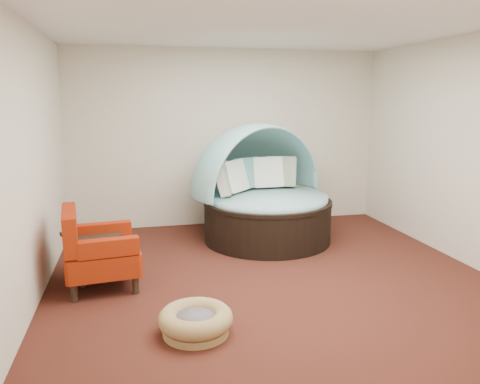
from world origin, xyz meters
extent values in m
plane|color=#481C14|center=(0.00, 0.00, 0.00)|extent=(5.00, 5.00, 0.00)
plane|color=beige|center=(0.00, 2.50, 1.40)|extent=(5.00, 0.00, 5.00)
plane|color=beige|center=(0.00, -2.50, 1.40)|extent=(5.00, 0.00, 5.00)
plane|color=beige|center=(-2.50, 0.00, 1.40)|extent=(0.00, 5.00, 5.00)
plane|color=beige|center=(2.50, 0.00, 1.40)|extent=(0.00, 5.00, 5.00)
plane|color=white|center=(0.00, 0.00, 2.80)|extent=(5.00, 5.00, 0.00)
cylinder|color=black|center=(0.35, 1.40, 0.28)|extent=(2.38, 2.38, 0.56)
cylinder|color=black|center=(0.35, 1.40, 0.58)|extent=(2.41, 2.41, 0.05)
cylinder|color=#99CEDA|center=(0.35, 1.40, 0.62)|extent=(2.25, 2.25, 0.12)
cube|color=#396644|center=(-0.26, 1.49, 0.92)|extent=(0.42, 0.53, 0.49)
cube|color=white|center=(-0.08, 1.63, 0.92)|extent=(0.51, 0.52, 0.49)
cube|color=#66B2AE|center=(0.16, 1.86, 0.92)|extent=(0.53, 0.42, 0.49)
cube|color=white|center=(0.49, 1.88, 0.92)|extent=(0.47, 0.27, 0.49)
cube|color=#396644|center=(0.71, 1.90, 0.92)|extent=(0.53, 0.42, 0.49)
cylinder|color=olive|center=(-1.03, -1.12, 0.03)|extent=(0.64, 0.64, 0.07)
torus|color=olive|center=(-1.03, -1.12, 0.15)|extent=(0.72, 0.72, 0.17)
cylinder|color=#5C575C|center=(-1.03, -1.12, 0.12)|extent=(0.43, 0.43, 0.10)
cylinder|color=black|center=(-2.15, -0.19, 0.09)|extent=(0.08, 0.08, 0.18)
cylinder|color=black|center=(-2.22, 0.42, 0.09)|extent=(0.08, 0.08, 0.18)
cylinder|color=black|center=(-1.54, -0.12, 0.09)|extent=(0.08, 0.08, 0.18)
cylinder|color=black|center=(-1.61, 0.49, 0.09)|extent=(0.08, 0.08, 0.18)
cube|color=maroon|center=(-1.88, 0.15, 0.32)|extent=(0.86, 0.86, 0.27)
cube|color=maroon|center=(-2.19, 0.12, 0.68)|extent=(0.24, 0.78, 0.45)
cube|color=maroon|center=(-1.79, -0.17, 0.54)|extent=(0.63, 0.20, 0.18)
cube|color=maroon|center=(-1.87, 0.48, 0.54)|extent=(0.63, 0.20, 0.18)
cube|color=black|center=(-2.00, 0.46, 0.51)|extent=(0.74, 0.74, 0.04)
cube|color=black|center=(-2.00, 0.46, 0.13)|extent=(0.65, 0.65, 0.03)
cube|color=black|center=(-2.11, 0.16, 0.24)|extent=(0.07, 0.07, 0.49)
cube|color=black|center=(-2.29, 0.56, 0.24)|extent=(0.07, 0.07, 0.49)
cube|color=black|center=(-1.71, 0.35, 0.24)|extent=(0.07, 0.07, 0.49)
cube|color=black|center=(-1.89, 0.75, 0.24)|extent=(0.07, 0.07, 0.49)
camera|label=1|loc=(-1.50, -4.91, 2.05)|focal=35.00mm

